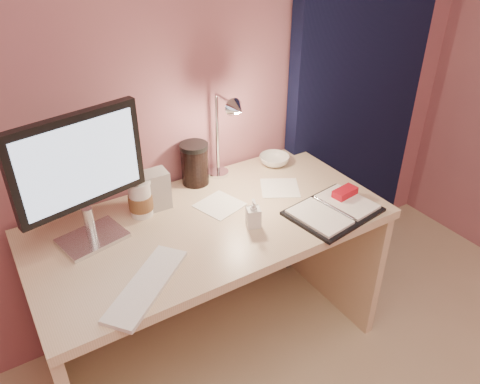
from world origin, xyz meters
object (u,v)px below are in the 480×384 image
dark_jar (195,166)px  product_box (155,190)px  coffee_cup (140,199)px  monitor (79,170)px  desk (203,254)px  keyboard (147,285)px  planner (334,209)px  lotion_bottle (253,213)px  bowl (274,160)px  desk_lamp (229,131)px

dark_jar → product_box: bearing=-158.2°
coffee_cup → product_box: bearing=17.4°
monitor → product_box: monitor is taller
desk → keyboard: keyboard is taller
desk → planner: (0.46, -0.29, 0.24)m
monitor → coffee_cup: monitor is taller
coffee_cup → lotion_bottle: 0.45m
monitor → coffee_cup: size_ratio=3.21×
monitor → bowl: bearing=-4.2°
bowl → product_box: product_box is taller
desk → product_box: 0.36m
coffee_cup → bowl: coffee_cup is taller
monitor → keyboard: 0.45m
desk → planner: size_ratio=3.67×
desk → keyboard: bearing=-139.8°
planner → lotion_bottle: bearing=156.1°
lotion_bottle → product_box: (-0.26, 0.32, 0.02)m
lotion_bottle → dark_jar: size_ratio=0.69×
monitor → lotion_bottle: bearing=-35.4°
dark_jar → bowl: bearing=-6.3°
product_box → desk_lamp: 0.39m
monitor → coffee_cup: bearing=3.8°
desk → lotion_bottle: bearing=-57.3°
planner → desk: bearing=139.4°
monitor → product_box: 0.38m
coffee_cup → product_box: 0.08m
bowl → lotion_bottle: 0.52m
desk → dark_jar: 0.39m
keyboard → planner: size_ratio=1.00×
desk → product_box: product_box is taller
keyboard → bowl: size_ratio=2.69×
planner → bowl: 0.46m
planner → dark_jar: bearing=117.9°
bowl → monitor: bearing=-171.7°
desk → monitor: bearing=174.8°
coffee_cup → bowl: size_ratio=1.09×
desk → coffee_cup: coffee_cup is taller
lotion_bottle → monitor: bearing=157.1°
keyboard → product_box: 0.48m
bowl → desk_lamp: desk_lamp is taller
product_box → dark_jar: bearing=23.7°
keyboard → desk_lamp: 0.75m
keyboard → lotion_bottle: bearing=-26.9°
monitor → lotion_bottle: size_ratio=4.26×
desk → bowl: 0.57m
monitor → dark_jar: (0.52, 0.18, -0.21)m
monitor → keyboard: monitor is taller
planner → product_box: size_ratio=2.38×
lotion_bottle → desk_lamp: bearing=75.2°
coffee_cup → planner: bearing=-30.4°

